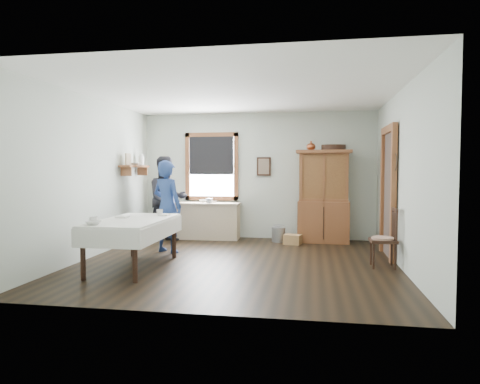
% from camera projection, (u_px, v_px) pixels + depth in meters
% --- Properties ---
extents(room, '(5.01, 5.01, 2.70)m').
position_uv_depth(room, '(237.00, 178.00, 6.78)').
color(room, black).
rests_on(room, ground).
extents(window, '(1.18, 0.07, 1.48)m').
position_uv_depth(window, '(212.00, 163.00, 9.35)').
color(window, white).
rests_on(window, room).
extents(doorway, '(0.09, 1.14, 2.22)m').
position_uv_depth(doorway, '(389.00, 189.00, 7.22)').
color(doorway, '#483A33').
rests_on(doorway, room).
extents(wall_shelf, '(0.24, 1.00, 0.44)m').
position_uv_depth(wall_shelf, '(135.00, 165.00, 8.67)').
color(wall_shelf, brown).
rests_on(wall_shelf, room).
extents(framed_picture, '(0.30, 0.04, 0.40)m').
position_uv_depth(framed_picture, '(264.00, 166.00, 9.16)').
color(framed_picture, '#331B11').
rests_on(framed_picture, room).
extents(rug_beater, '(0.01, 0.27, 0.27)m').
position_uv_depth(rug_beater, '(395.00, 154.00, 6.65)').
color(rug_beater, black).
rests_on(rug_beater, room).
extents(work_counter, '(1.37, 0.54, 0.78)m').
position_uv_depth(work_counter, '(208.00, 221.00, 9.16)').
color(work_counter, '#CAAD8C').
rests_on(work_counter, room).
extents(china_hutch, '(1.12, 0.56, 1.87)m').
position_uv_depth(china_hutch, '(324.00, 196.00, 8.69)').
color(china_hutch, brown).
rests_on(china_hutch, room).
extents(dining_table, '(0.99, 1.85, 0.74)m').
position_uv_depth(dining_table, '(134.00, 243.00, 6.44)').
color(dining_table, white).
rests_on(dining_table, room).
extents(spindle_chair, '(0.42, 0.42, 0.91)m').
position_uv_depth(spindle_chair, '(383.00, 238.00, 6.46)').
color(spindle_chair, '#331B11').
rests_on(spindle_chair, room).
extents(pail, '(0.30, 0.30, 0.30)m').
position_uv_depth(pail, '(278.00, 234.00, 8.78)').
color(pail, gray).
rests_on(pail, room).
extents(wicker_basket, '(0.38, 0.31, 0.19)m').
position_uv_depth(wicker_basket, '(293.00, 239.00, 8.48)').
color(wicker_basket, '#B0824F').
rests_on(wicker_basket, room).
extents(woman_blue, '(0.65, 0.55, 1.52)m').
position_uv_depth(woman_blue, '(167.00, 210.00, 7.63)').
color(woman_blue, navy).
rests_on(woman_blue, room).
extents(figure_dark, '(1.00, 0.97, 1.62)m').
position_uv_depth(figure_dark, '(167.00, 202.00, 8.77)').
color(figure_dark, black).
rests_on(figure_dark, room).
extents(table_cup_a, '(0.15, 0.15, 0.09)m').
position_uv_depth(table_cup_a, '(94.00, 220.00, 5.89)').
color(table_cup_a, silver).
rests_on(table_cup_a, dining_table).
extents(table_cup_b, '(0.13, 0.13, 0.10)m').
position_uv_depth(table_cup_b, '(160.00, 212.00, 6.93)').
color(table_cup_b, silver).
rests_on(table_cup_b, dining_table).
extents(table_bowl, '(0.27, 0.27, 0.06)m').
position_uv_depth(table_bowl, '(93.00, 223.00, 5.76)').
color(table_bowl, silver).
rests_on(table_bowl, dining_table).
extents(counter_book, '(0.19, 0.25, 0.02)m').
position_uv_depth(counter_book, '(208.00, 202.00, 9.25)').
color(counter_book, '#74604D').
rests_on(counter_book, work_counter).
extents(counter_bowl, '(0.23, 0.23, 0.06)m').
position_uv_depth(counter_bowl, '(203.00, 201.00, 9.21)').
color(counter_bowl, silver).
rests_on(counter_bowl, work_counter).
extents(shelf_bowl, '(0.22, 0.22, 0.05)m').
position_uv_depth(shelf_bowl, '(136.00, 164.00, 8.68)').
color(shelf_bowl, silver).
rests_on(shelf_bowl, wall_shelf).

